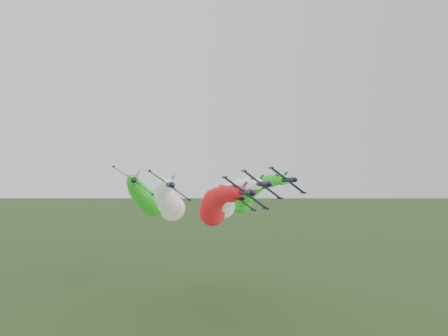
{
  "coord_description": "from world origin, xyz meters",
  "views": [
    {
      "loc": [
        -19.5,
        -92.58,
        45.39
      ],
      "look_at": [
        1.65,
        -0.61,
        47.65
      ],
      "focal_mm": 35.0,
      "sensor_mm": 36.0,
      "label": 1
    }
  ],
  "objects_px": {
    "jet_lead": "(213,207)",
    "jet_trail": "(213,208)",
    "jet_outer_left": "(146,199)",
    "jet_inner_left": "(168,202)",
    "jet_outer_right": "(245,197)",
    "jet_inner_right": "(226,201)"
  },
  "relations": [
    {
      "from": "jet_trail",
      "to": "jet_outer_right",
      "type": "bearing_deg",
      "value": -26.24
    },
    {
      "from": "jet_inner_left",
      "to": "jet_trail",
      "type": "bearing_deg",
      "value": 35.58
    },
    {
      "from": "jet_outer_left",
      "to": "jet_outer_right",
      "type": "distance_m",
      "value": 35.88
    },
    {
      "from": "jet_lead",
      "to": "jet_trail",
      "type": "relative_size",
      "value": 1.0
    },
    {
      "from": "jet_outer_left",
      "to": "jet_lead",
      "type": "bearing_deg",
      "value": -36.9
    },
    {
      "from": "jet_inner_left",
      "to": "jet_trail",
      "type": "xyz_separation_m",
      "value": [
        17.87,
        12.78,
        -3.22
      ]
    },
    {
      "from": "jet_lead",
      "to": "jet_inner_right",
      "type": "height_order",
      "value": "jet_inner_right"
    },
    {
      "from": "jet_inner_left",
      "to": "jet_outer_right",
      "type": "relative_size",
      "value": 1.01
    },
    {
      "from": "jet_outer_left",
      "to": "jet_trail",
      "type": "distance_m",
      "value": 26.04
    },
    {
      "from": "jet_inner_left",
      "to": "jet_inner_right",
      "type": "distance_m",
      "value": 19.94
    },
    {
      "from": "jet_lead",
      "to": "jet_outer_right",
      "type": "distance_m",
      "value": 22.63
    },
    {
      "from": "jet_inner_right",
      "to": "jet_lead",
      "type": "bearing_deg",
      "value": -125.58
    },
    {
      "from": "jet_lead",
      "to": "jet_outer_left",
      "type": "xyz_separation_m",
      "value": [
        -20.58,
        15.45,
        2.26
      ]
    },
    {
      "from": "jet_lead",
      "to": "jet_outer_left",
      "type": "height_order",
      "value": "jet_outer_left"
    },
    {
      "from": "jet_inner_right",
      "to": "jet_outer_left",
      "type": "xyz_separation_m",
      "value": [
        -26.98,
        6.51,
        0.63
      ]
    },
    {
      "from": "jet_inner_right",
      "to": "jet_trail",
      "type": "xyz_separation_m",
      "value": [
        -2.07,
        12.93,
        -3.41
      ]
    },
    {
      "from": "jet_inner_left",
      "to": "jet_outer_left",
      "type": "distance_m",
      "value": 9.53
    },
    {
      "from": "jet_inner_right",
      "to": "jet_outer_right",
      "type": "relative_size",
      "value": 1.01
    },
    {
      "from": "jet_inner_left",
      "to": "jet_outer_left",
      "type": "xyz_separation_m",
      "value": [
        -7.04,
        6.36,
        0.82
      ]
    },
    {
      "from": "jet_lead",
      "to": "jet_trail",
      "type": "bearing_deg",
      "value": 78.81
    },
    {
      "from": "jet_outer_right",
      "to": "jet_trail",
      "type": "distance_m",
      "value": 12.99
    },
    {
      "from": "jet_outer_left",
      "to": "jet_trail",
      "type": "relative_size",
      "value": 1.0
    }
  ]
}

